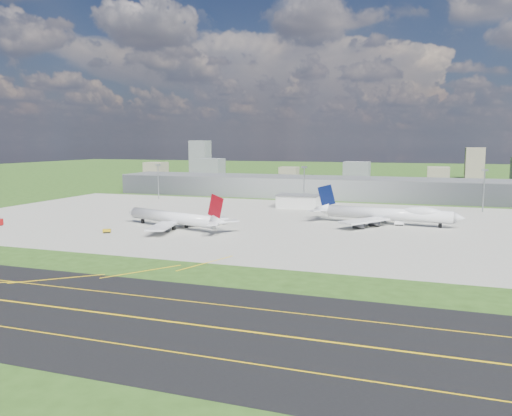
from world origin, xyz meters
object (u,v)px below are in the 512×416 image
(tug_yellow, at_px, (107,231))
(airliner_blue_quad, at_px, (388,214))
(van_white_near, at_px, (360,224))
(airliner_red_twin, at_px, (175,218))
(van_white_far, at_px, (399,223))

(tug_yellow, bearing_deg, airliner_blue_quad, -1.71)
(tug_yellow, xyz_separation_m, van_white_near, (108.83, 57.06, 0.23))
(airliner_red_twin, relative_size, airliner_blue_quad, 0.87)
(airliner_red_twin, distance_m, airliner_blue_quad, 107.20)
(tug_yellow, distance_m, van_white_near, 122.89)
(airliner_blue_quad, distance_m, van_white_near, 16.31)
(tug_yellow, height_order, van_white_near, van_white_near)
(airliner_blue_quad, height_order, van_white_near, airliner_blue_quad)
(airliner_blue_quad, distance_m, van_white_far, 7.00)
(van_white_far, bearing_deg, airliner_red_twin, -169.51)
(airliner_red_twin, bearing_deg, van_white_far, -138.90)
(van_white_near, distance_m, van_white_far, 19.81)
(airliner_red_twin, bearing_deg, airliner_blue_quad, -137.12)
(tug_yellow, bearing_deg, van_white_far, -3.23)
(airliner_red_twin, bearing_deg, van_white_near, -139.04)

